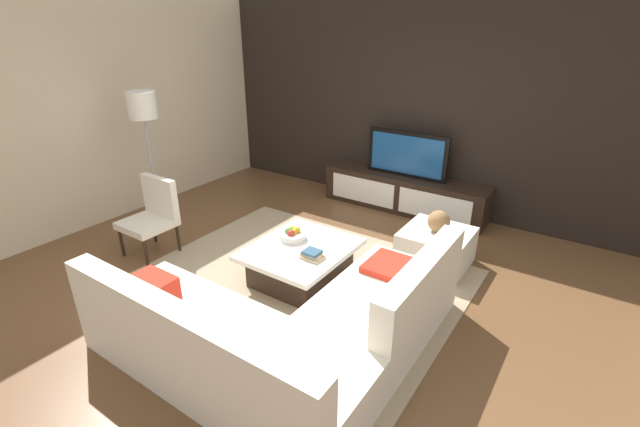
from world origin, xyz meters
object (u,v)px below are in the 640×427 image
object	(u,v)px
sectional_couch	(286,330)
coffee_table	(301,263)
accent_chair_near	(153,212)
book_stack	(312,255)
floor_lamp	(143,113)
media_console	(404,193)
ottoman	(436,248)
fruit_bowl	(292,234)
decorative_ball	(439,221)
television	(407,154)

from	to	relation	value
sectional_couch	coffee_table	bearing A→B (deg)	120.84
accent_chair_near	book_stack	bearing A→B (deg)	1.36
floor_lamp	book_stack	bearing A→B (deg)	-4.38
media_console	sectional_couch	distance (m)	3.33
ottoman	fruit_bowl	bearing A→B (deg)	-140.70
ottoman	book_stack	xyz separation A→B (m)	(-0.80, -1.20, 0.22)
sectional_couch	accent_chair_near	size ratio (longest dim) A/B	2.68
fruit_bowl	decorative_ball	xyz separation A→B (m)	(1.21, 0.99, 0.09)
accent_chair_near	decorative_ball	distance (m)	3.17
fruit_bowl	ottoman	bearing A→B (deg)	39.30
sectional_couch	decorative_ball	xyz separation A→B (m)	(0.43, 2.09, 0.24)
accent_chair_near	coffee_table	bearing A→B (deg)	6.12
coffee_table	book_stack	xyz separation A→B (m)	(0.22, -0.12, 0.21)
floor_lamp	fruit_bowl	world-z (taller)	floor_lamp
accent_chair_near	media_console	bearing A→B (deg)	48.20
floor_lamp	decorative_ball	distance (m)	3.68
sectional_couch	accent_chair_near	distance (m)	2.43
accent_chair_near	floor_lamp	world-z (taller)	floor_lamp
sectional_couch	fruit_bowl	bearing A→B (deg)	125.25
fruit_bowl	floor_lamp	bearing A→B (deg)	-179.55
coffee_table	ottoman	xyz separation A→B (m)	(1.02, 1.09, -0.00)
sectional_couch	ottoman	xyz separation A→B (m)	(0.43, 2.09, -0.08)
ottoman	book_stack	distance (m)	1.46
television	decorative_ball	distance (m)	1.55
fruit_bowl	decorative_ball	distance (m)	1.56
media_console	book_stack	distance (m)	2.42
floor_lamp	decorative_ball	world-z (taller)	floor_lamp
sectional_couch	coffee_table	xyz separation A→B (m)	(-0.60, 1.00, -0.07)
television	ottoman	world-z (taller)	television
coffee_table	ottoman	bearing A→B (deg)	46.67
floor_lamp	book_stack	distance (m)	2.82
coffee_table	decorative_ball	size ratio (longest dim) A/B	4.55
floor_lamp	ottoman	xyz separation A→B (m)	(3.42, 1.00, -1.25)
media_console	coffee_table	distance (m)	2.30
coffee_table	book_stack	distance (m)	0.33
fruit_bowl	book_stack	distance (m)	0.46
media_console	ottoman	size ratio (longest dim) A/B	3.29
television	media_console	bearing A→B (deg)	-90.00
media_console	television	size ratio (longest dim) A/B	2.03
ottoman	accent_chair_near	bearing A→B (deg)	-151.51
accent_chair_near	decorative_ball	size ratio (longest dim) A/B	3.68
floor_lamp	decorative_ball	xyz separation A→B (m)	(3.42, 1.00, -0.94)
media_console	accent_chair_near	distance (m)	3.30
media_console	floor_lamp	xyz separation A→B (m)	(-2.49, -2.21, 1.20)
media_console	fruit_bowl	world-z (taller)	fruit_bowl
sectional_couch	floor_lamp	world-z (taller)	floor_lamp
media_console	floor_lamp	bearing A→B (deg)	-138.40
floor_lamp	coffee_table	bearing A→B (deg)	-1.98
sectional_couch	book_stack	bearing A→B (deg)	112.99
accent_chair_near	book_stack	size ratio (longest dim) A/B	4.03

